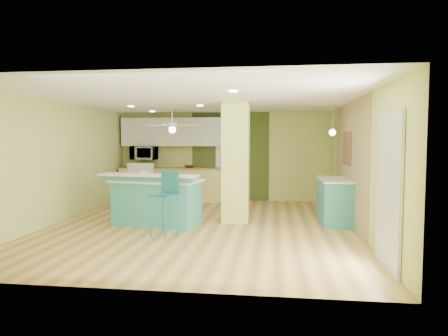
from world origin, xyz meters
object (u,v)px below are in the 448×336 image
at_px(canister, 143,175).
at_px(bar_stool, 167,192).
at_px(side_counter, 334,201).
at_px(peninsula, 157,201).
at_px(fruit_bowl, 189,167).

bearing_deg(canister, bar_stool, -52.83).
bearing_deg(bar_stool, canister, 151.73).
bearing_deg(side_counter, peninsula, -169.48).
distance_m(peninsula, canister, 0.62).
bearing_deg(fruit_bowl, canister, -95.86).
height_order(peninsula, side_counter, peninsula).
relative_size(peninsula, fruit_bowl, 6.60).
height_order(side_counter, fruit_bowl, fruit_bowl).
relative_size(bar_stool, canister, 7.01).
height_order(bar_stool, side_counter, bar_stool).
xyz_separation_m(bar_stool, fruit_bowl, (-0.47, 4.08, 0.19)).
relative_size(peninsula, canister, 12.05).
bearing_deg(bar_stool, side_counter, 51.28).
xyz_separation_m(bar_stool, canister, (-0.78, 1.03, 0.21)).
relative_size(side_counter, fruit_bowl, 4.67).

